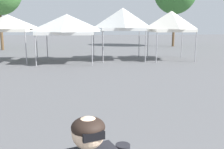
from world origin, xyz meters
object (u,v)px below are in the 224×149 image
(canopy_tent_left_of_center, at_px, (8,23))
(canopy_tent_behind_right, at_px, (171,21))
(canopy_tent_right_of_center, at_px, (67,24))
(canopy_tent_far_right, at_px, (123,19))

(canopy_tent_left_of_center, bearing_deg, canopy_tent_behind_right, -0.93)
(canopy_tent_right_of_center, bearing_deg, canopy_tent_far_right, 13.67)
(canopy_tent_far_right, height_order, canopy_tent_behind_right, canopy_tent_far_right)
(canopy_tent_right_of_center, relative_size, canopy_tent_far_right, 1.03)
(canopy_tent_right_of_center, distance_m, canopy_tent_far_right, 3.95)
(canopy_tent_left_of_center, height_order, canopy_tent_far_right, canopy_tent_far_right)
(canopy_tent_behind_right, bearing_deg, canopy_tent_right_of_center, -175.59)
(canopy_tent_right_of_center, relative_size, canopy_tent_behind_right, 1.09)
(canopy_tent_left_of_center, xyz_separation_m, canopy_tent_far_right, (7.74, 0.19, 0.28))
(canopy_tent_left_of_center, height_order, canopy_tent_right_of_center, canopy_tent_right_of_center)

